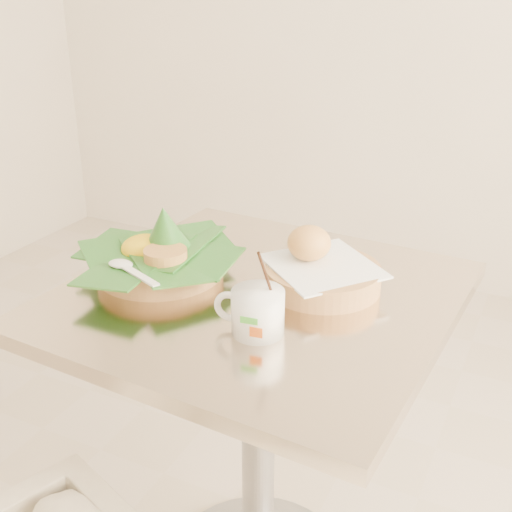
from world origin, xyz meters
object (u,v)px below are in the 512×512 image
at_px(cafe_table, 258,389).
at_px(bread_basket, 320,271).
at_px(rice_basket, 159,254).
at_px(coffee_mug, 256,310).

bearing_deg(cafe_table, bread_basket, 37.05).
relative_size(rice_basket, bread_basket, 1.19).
distance_m(cafe_table, bread_basket, 0.28).
height_order(cafe_table, coffee_mug, coffee_mug).
bearing_deg(cafe_table, rice_basket, -176.96).
bearing_deg(cafe_table, coffee_mug, -65.41).
relative_size(cafe_table, coffee_mug, 4.86).
distance_m(rice_basket, coffee_mug, 0.30).
height_order(bread_basket, coffee_mug, coffee_mug).
height_order(rice_basket, bread_basket, rice_basket).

